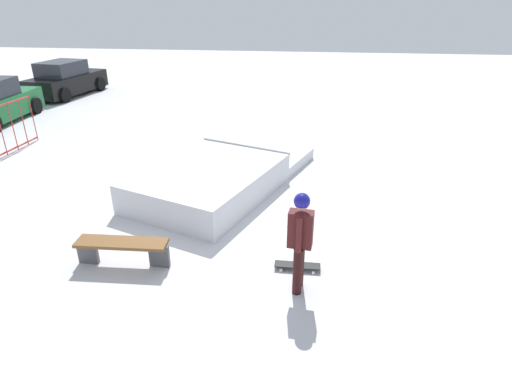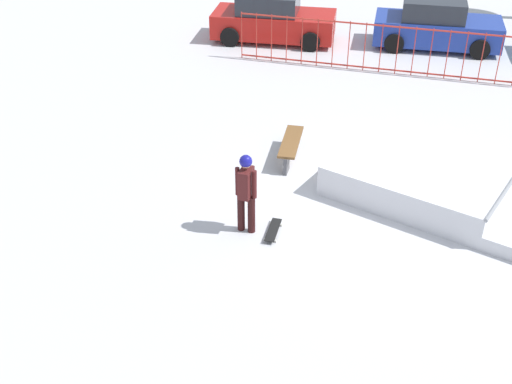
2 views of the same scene
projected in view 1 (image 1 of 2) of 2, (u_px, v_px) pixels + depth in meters
name	position (u px, v px, depth m)	size (l,w,h in m)	color
ground_plane	(214.00, 219.00, 9.11)	(60.00, 60.00, 0.00)	silver
skate_ramp	(219.00, 177.00, 10.44)	(5.97, 4.32, 0.74)	silver
skater	(300.00, 236.00, 6.54)	(0.44, 0.40, 1.73)	black
skateboard	(297.00, 265.00, 7.42)	(0.26, 0.80, 0.09)	black
park_bench	(122.00, 247.00, 7.43)	(0.47, 1.66, 0.48)	brown
parked_car_black	(66.00, 80.00, 20.07)	(4.30, 2.37, 1.60)	black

